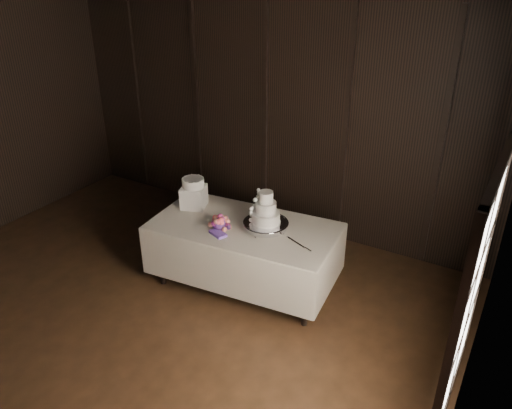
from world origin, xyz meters
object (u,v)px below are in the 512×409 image
object	(u,v)px
box_pedestal	(194,197)
small_cake	(193,183)
display_table	(244,253)
wedding_cake	(263,210)
cake_stand	(266,226)
bouquet	(220,223)

from	to	relation	value
box_pedestal	small_cake	xyz separation A→B (m)	(0.00, 0.00, 0.17)
display_table	wedding_cake	xyz separation A→B (m)	(0.22, 0.02, 0.57)
wedding_cake	small_cake	bearing A→B (deg)	163.99
cake_stand	box_pedestal	world-z (taller)	box_pedestal
display_table	bouquet	world-z (taller)	bouquet
cake_stand	box_pedestal	bearing A→B (deg)	176.84
wedding_cake	display_table	bearing A→B (deg)	174.24
small_cake	cake_stand	bearing A→B (deg)	-3.16
bouquet	small_cake	size ratio (longest dim) A/B	1.62
bouquet	cake_stand	bearing A→B (deg)	27.85
cake_stand	wedding_cake	bearing A→B (deg)	-150.26
cake_stand	small_cake	bearing A→B (deg)	176.84
box_pedestal	wedding_cake	bearing A→B (deg)	-4.14
small_cake	display_table	bearing A→B (deg)	-7.22
wedding_cake	small_cake	distance (m)	0.95
wedding_cake	box_pedestal	size ratio (longest dim) A/B	1.36
display_table	bouquet	size ratio (longest dim) A/B	5.16
wedding_cake	box_pedestal	distance (m)	0.96
wedding_cake	bouquet	bearing A→B (deg)	-164.15
wedding_cake	cake_stand	bearing A→B (deg)	17.87
cake_stand	wedding_cake	xyz separation A→B (m)	(-0.03, -0.01, 0.18)
bouquet	small_cake	bearing A→B (deg)	153.24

